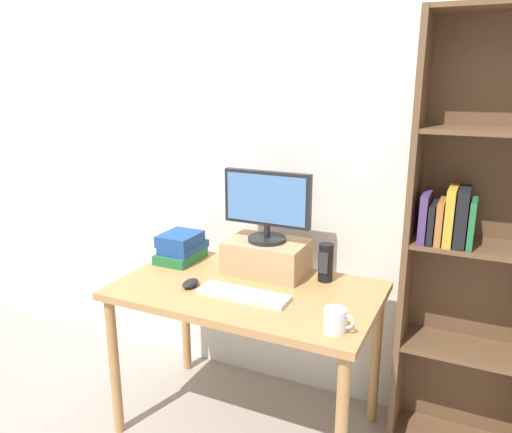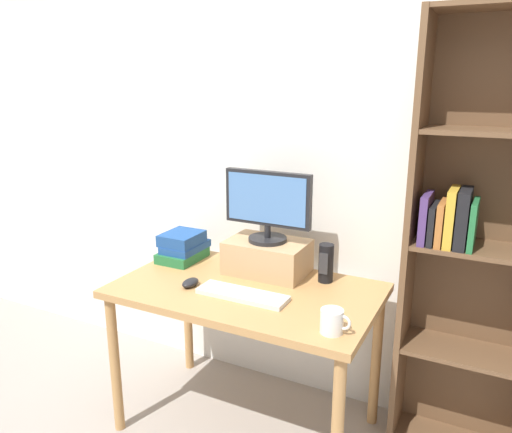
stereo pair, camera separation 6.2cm
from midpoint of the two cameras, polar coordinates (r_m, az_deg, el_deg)
The scene contains 11 objects.
ground_plane at distance 2.79m, azimuth -1.67°, elevation -22.68°, with size 12.00×12.00×0.00m, color #9E9389.
back_wall at distance 2.68m, azimuth 2.95°, elevation 6.36°, with size 7.00×0.08×2.60m.
desk at distance 2.43m, azimuth -1.80°, elevation -9.99°, with size 1.24×0.73×0.77m.
bookshelf_unit at distance 2.40m, azimuth 23.05°, elevation -2.84°, with size 0.61×0.28×2.01m.
riser_box at distance 2.54m, azimuth 0.54°, elevation -4.62°, with size 0.40×0.27×0.17m.
computer_monitor at distance 2.46m, azimuth 0.54°, elevation 1.41°, with size 0.45×0.19×0.36m.
keyboard at distance 2.29m, azimuth -2.22°, elevation -8.91°, with size 0.42×0.13×0.02m.
computer_mouse at distance 2.41m, azimuth -8.23°, elevation -7.57°, with size 0.06×0.10×0.04m.
book_stack at distance 2.74m, azimuth -9.19°, elevation -3.52°, with size 0.19×0.27×0.15m.
coffee_mug at distance 2.00m, azimuth 8.20°, elevation -11.67°, with size 0.12×0.09×0.10m.
desk_speaker at distance 2.45m, azimuth 7.25°, elevation -5.23°, with size 0.07×0.08×0.19m.
Camera 1 is at (0.98, -1.96, 1.72)m, focal length 35.00 mm.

